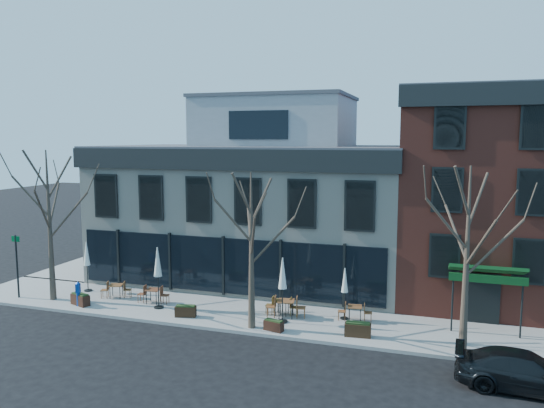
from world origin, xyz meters
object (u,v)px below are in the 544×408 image
(cafe_set_0, at_px, (116,289))
(call_box, at_px, (78,293))
(umbrella_0, at_px, (87,256))
(parked_sedan, at_px, (525,372))

(cafe_set_0, bearing_deg, call_box, -118.36)
(umbrella_0, bearing_deg, call_box, -62.65)
(parked_sedan, distance_m, umbrella_0, 22.29)
(call_box, relative_size, umbrella_0, 0.46)
(call_box, xyz_separation_m, umbrella_0, (-1.24, 2.41, 1.30))
(parked_sedan, xyz_separation_m, cafe_set_0, (-19.44, 4.46, -0.08))
(parked_sedan, relative_size, cafe_set_0, 2.75)
(parked_sedan, height_order, cafe_set_0, parked_sedan)
(parked_sedan, xyz_separation_m, umbrella_0, (-21.67, 5.03, 1.46))
(cafe_set_0, bearing_deg, umbrella_0, 165.60)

